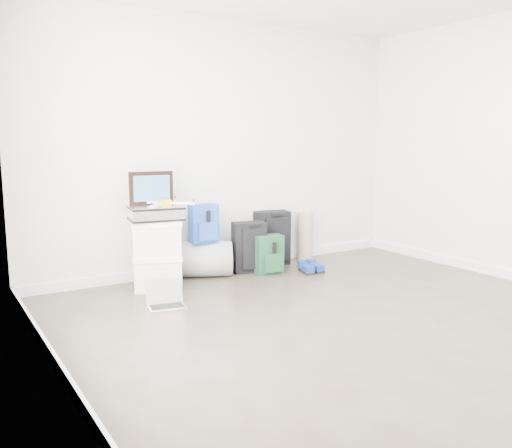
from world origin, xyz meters
TOP-DOWN VIEW (x-y plane):
  - ground at (0.00, 0.00)m, footprint 5.00×5.00m
  - room_envelope at (0.00, 0.02)m, footprint 4.52×5.02m
  - boxes_stack at (-0.98, 2.11)m, footprint 0.57×0.51m
  - briefcase at (-0.98, 2.11)m, footprint 0.54×0.44m
  - painting at (-0.98, 2.21)m, footprint 0.43×0.07m
  - drone at (-0.90, 2.09)m, footprint 0.46×0.46m
  - duffel_bag at (-0.39, 2.29)m, footprint 0.70×0.59m
  - blue_backpack at (-0.39, 2.26)m, footprint 0.30×0.23m
  - large_suitcase at (0.12, 2.20)m, footprint 0.39×0.31m
  - green_backpack at (0.26, 2.02)m, footprint 0.32×0.26m
  - carry_on at (0.53, 2.37)m, footprint 0.43×0.33m
  - shoes at (0.69, 1.84)m, footprint 0.26×0.28m
  - rolled_rug at (1.02, 2.38)m, footprint 0.19×0.19m
  - laptop at (-1.14, 1.53)m, footprint 0.36×0.29m

SIDE VIEW (x-z plane):
  - ground at x=0.00m, z-range 0.00..0.00m
  - shoes at x=0.69m, z-range 0.00..0.09m
  - laptop at x=-1.14m, z-range -0.06..0.17m
  - duffel_bag at x=-0.39m, z-range 0.00..0.37m
  - green_backpack at x=0.26m, z-range -0.01..0.41m
  - large_suitcase at x=0.12m, z-range 0.00..0.55m
  - rolled_rug at x=1.02m, z-range 0.00..0.57m
  - carry_on at x=0.53m, z-range 0.00..0.62m
  - boxes_stack at x=-0.98m, z-range 0.00..0.67m
  - blue_backpack at x=-0.39m, z-range 0.36..0.76m
  - briefcase at x=-0.98m, z-range 0.67..0.81m
  - drone at x=-0.90m, z-range 0.81..0.87m
  - painting at x=-0.98m, z-range 0.81..1.13m
  - room_envelope at x=0.00m, z-range 0.37..3.08m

